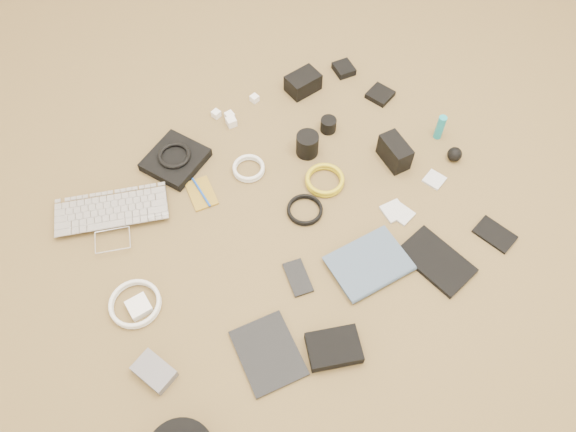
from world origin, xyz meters
TOP-DOWN VIEW (x-y plane):
  - laptop at (-0.47, 0.30)m, footprint 0.44×0.38m
  - headphone_pouch at (-0.18, 0.42)m, footprint 0.25×0.24m
  - headphones at (-0.18, 0.42)m, footprint 0.13×0.13m
  - charger_a at (0.05, 0.52)m, footprint 0.03×0.03m
  - charger_b at (0.09, 0.49)m, footprint 0.03×0.03m
  - charger_c at (0.22, 0.51)m, footprint 0.03×0.03m
  - charger_d at (0.08, 0.46)m, footprint 0.04×0.04m
  - dslr_camera at (0.40, 0.45)m, footprint 0.13×0.09m
  - lens_pouch at (0.59, 0.44)m, footprint 0.08×0.09m
  - notebook_olive at (-0.17, 0.25)m, footprint 0.10×0.14m
  - pen_blue at (-0.17, 0.25)m, footprint 0.02×0.13m
  - cable_white_a at (0.02, 0.24)m, footprint 0.14×0.14m
  - lens_a at (0.23, 0.19)m, footprint 0.10×0.10m
  - lens_b at (0.36, 0.23)m, footprint 0.07×0.07m
  - card_reader at (0.62, 0.25)m, footprint 0.11×0.11m
  - power_brick at (-0.53, -0.01)m, footprint 0.07×0.07m
  - cable_white_b at (-0.54, 0.01)m, footprint 0.20×0.20m
  - cable_black at (0.08, -0.01)m, footprint 0.15×0.15m
  - cable_yellow at (0.20, 0.05)m, footprint 0.15×0.15m
  - flash at (0.46, -0.01)m, footprint 0.08×0.13m
  - lens_cleaner at (0.66, -0.02)m, footprint 0.03×0.03m
  - battery_charger at (-0.59, -0.21)m, footprint 0.11×0.13m
  - tablet at (-0.29, -0.34)m, footprint 0.20×0.24m
  - phone at (-0.09, -0.20)m, footprint 0.09×0.13m
  - filter_case_left at (0.32, -0.18)m, footprint 0.08×0.08m
  - filter_case_mid at (0.33, -0.21)m, footprint 0.08×0.08m
  - filter_case_right at (0.52, -0.16)m, footprint 0.08×0.08m
  - air_blower at (0.64, -0.13)m, footprint 0.07×0.07m
  - drive_case at (-0.13, -0.44)m, footprint 0.18×0.16m
  - paperback at (0.11, -0.38)m, footprint 0.25×0.20m
  - notebook_black_a at (0.31, -0.40)m, footprint 0.17×0.24m
  - notebook_black_b at (0.53, -0.44)m, footprint 0.11×0.14m

SIDE VIEW (x-z plane):
  - notebook_olive at x=-0.17m, z-range 0.00..0.01m
  - filter_case_right at x=0.52m, z-range 0.00..0.01m
  - filter_case_mid at x=0.33m, z-range 0.00..0.01m
  - phone at x=-0.09m, z-range 0.00..0.01m
  - tablet at x=-0.29m, z-range 0.00..0.01m
  - filter_case_left at x=0.32m, z-range 0.00..0.01m
  - notebook_black_b at x=0.53m, z-range 0.00..0.01m
  - cable_black at x=0.08m, z-range 0.00..0.01m
  - cable_white_b at x=-0.54m, z-range 0.00..0.01m
  - cable_white_a at x=0.02m, z-range 0.00..0.01m
  - cable_yellow at x=0.20m, z-range 0.00..0.02m
  - notebook_black_a at x=0.31m, z-range 0.00..0.02m
  - card_reader at x=0.62m, z-range 0.00..0.02m
  - pen_blue at x=-0.17m, z-range 0.01..0.01m
  - paperback at x=0.11m, z-range 0.00..0.02m
  - charger_c at x=0.22m, z-range 0.00..0.03m
  - charger_a at x=0.05m, z-range 0.00..0.03m
  - power_brick at x=-0.53m, z-range 0.00..0.03m
  - charger_b at x=0.09m, z-range 0.00..0.03m
  - lens_pouch at x=0.59m, z-range 0.00..0.03m
  - laptop at x=-0.47m, z-range 0.00..0.03m
  - charger_d at x=0.08m, z-range 0.00..0.03m
  - battery_charger at x=-0.59m, z-range 0.00..0.03m
  - headphone_pouch at x=-0.18m, z-range 0.00..0.03m
  - drive_case at x=-0.13m, z-range 0.00..0.04m
  - air_blower at x=0.64m, z-range 0.00..0.05m
  - lens_b at x=0.36m, z-range 0.00..0.05m
  - dslr_camera at x=0.40m, z-range 0.00..0.07m
  - headphones at x=-0.18m, z-range 0.03..0.05m
  - lens_a at x=0.23m, z-range 0.00..0.09m
  - flash at x=0.46m, z-range 0.00..0.09m
  - lens_cleaner at x=0.66m, z-range 0.00..0.10m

